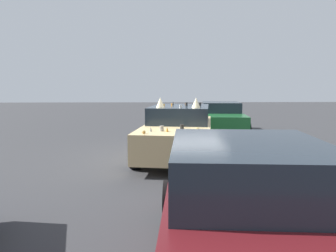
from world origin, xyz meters
The scene contains 4 objects.
ground_plane centered at (0.00, 0.00, 0.00)m, with size 60.00×60.00×0.00m, color #38383A.
art_car_decorated centered at (0.09, -0.01, 0.74)m, with size 4.78×2.58×1.70m.
parked_sedan_near_right centered at (-5.60, -0.36, 0.73)m, with size 4.06×2.26×1.45m.
parked_sedan_near_left centered at (4.65, -2.15, 0.66)m, with size 4.30×2.30×1.31m.
Camera 1 is at (-9.01, 0.61, 2.04)m, focal length 34.62 mm.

